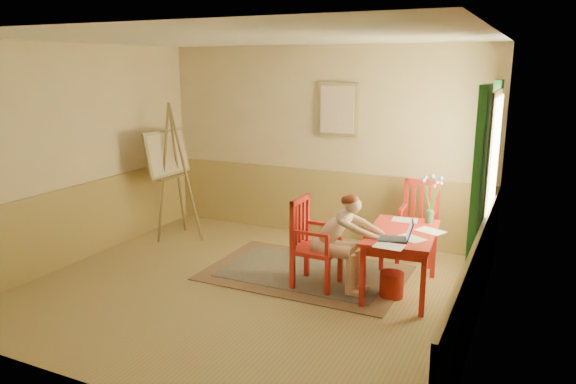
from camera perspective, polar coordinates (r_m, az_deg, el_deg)
The scene contains 14 objects.
room at distance 5.96m, azimuth -4.43°, elevation 2.40°, with size 5.04×4.54×2.84m.
wainscot at distance 6.87m, azimuth -1.01°, elevation -3.83°, with size 5.00×4.50×1.00m.
window at distance 6.32m, azimuth 20.35°, elevation 1.71°, with size 0.12×2.01×2.20m.
wall_portrait at distance 7.78m, azimuth 5.25°, elevation 8.67°, with size 0.60×0.05×0.76m.
rug at distance 6.77m, azimuth 1.87°, elevation -8.51°, with size 2.40×1.60×0.02m.
table at distance 6.17m, azimuth 11.94°, elevation -4.86°, with size 0.82×1.26×0.72m.
chair_left at distance 6.24m, azimuth 2.62°, elevation -5.41°, with size 0.49×0.47×1.05m.
chair_back at distance 7.26m, azimuth 13.65°, elevation -3.05°, with size 0.49×0.51×1.05m.
figure at distance 6.09m, azimuth 5.42°, elevation -4.84°, with size 0.84×0.37×1.15m.
laptop at distance 5.81m, azimuth 11.57°, elevation -4.60°, with size 0.41×0.30×0.22m.
papers at distance 6.07m, azimuth 12.69°, elevation -4.28°, with size 0.70×1.24×0.00m.
vase at distance 6.48m, azimuth 14.90°, elevation -0.92°, with size 0.24×0.28×0.57m.
wastebasket at distance 6.18m, azimuth 10.90°, elevation -9.60°, with size 0.27×0.27×0.29m, color #A62A1E.
easel at distance 8.08m, azimuth -12.44°, elevation 3.48°, with size 0.67×0.89×2.00m.
Camera 1 is at (2.90, -5.08, 2.53)m, focal length 33.62 mm.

